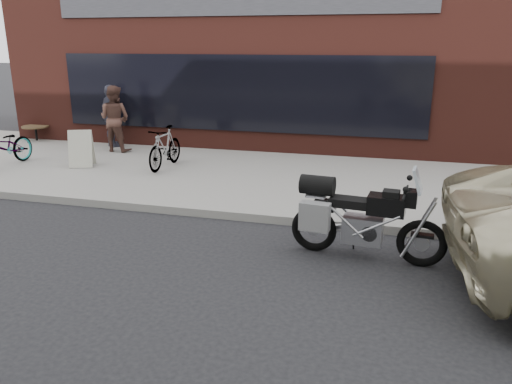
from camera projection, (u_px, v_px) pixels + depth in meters
The scene contains 10 objects.
ground at pixel (158, 358), 4.96m from camera, with size 120.00×120.00×0.00m, color black.
near_sidewalk at pixel (293, 176), 11.41m from camera, with size 44.00×6.00×0.15m, color gray.
storefront at pixel (276, 64), 17.74m from camera, with size 14.00×10.07×4.50m.
motorcycle at pixel (356, 218), 7.12m from camera, with size 2.22×0.72×1.41m.
bicycle_front at pixel (3, 147), 11.83m from camera, with size 0.64×1.83×0.96m, color gray.
bicycle_rear at pixel (165, 147), 11.71m from camera, with size 0.46×1.62×0.97m, color gray.
sandwich_sign at pixel (81, 148), 11.88m from camera, with size 0.69×0.66×0.87m.
cafe_table at pixel (35, 127), 14.98m from camera, with size 0.78×0.78×0.44m.
cafe_patron_left at pixel (115, 119), 13.40m from camera, with size 0.86×0.67×1.76m, color brown.
cafe_patron_right at pixel (111, 116), 13.98m from camera, with size 1.02×0.42×1.74m, color #3A3A4A.
Camera 1 is at (2.05, -3.87, 3.02)m, focal length 35.00 mm.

